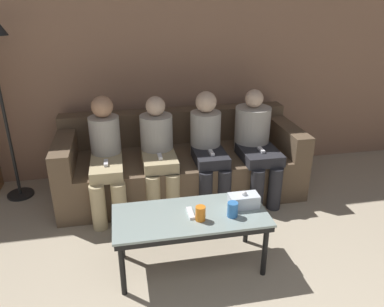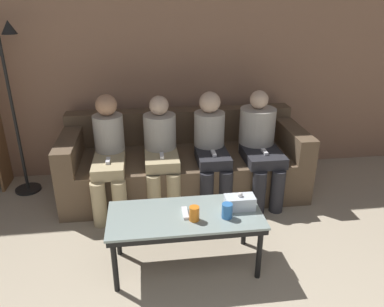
{
  "view_description": "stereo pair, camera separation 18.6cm",
  "coord_description": "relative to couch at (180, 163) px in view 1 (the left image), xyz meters",
  "views": [
    {
      "loc": [
        -0.56,
        -0.23,
        1.93
      ],
      "look_at": [
        0.0,
        2.62,
        0.67
      ],
      "focal_mm": 35.0,
      "sensor_mm": 36.0,
      "label": 1
    },
    {
      "loc": [
        -0.38,
        -0.26,
        1.93
      ],
      "look_at": [
        0.0,
        2.62,
        0.67
      ],
      "focal_mm": 35.0,
      "sensor_mm": 36.0,
      "label": 2
    }
  ],
  "objects": [
    {
      "name": "seated_person_left_end",
      "position": [
        -0.73,
        -0.25,
        0.27
      ],
      "size": [
        0.31,
        0.69,
        1.07
      ],
      "color": "tan",
      "rests_on": "ground_plane"
    },
    {
      "name": "seated_person_mid_right",
      "position": [
        0.24,
        -0.22,
        0.28
      ],
      "size": [
        0.31,
        0.63,
        1.07
      ],
      "color": "#28282D",
      "rests_on": "ground_plane"
    },
    {
      "name": "game_remote",
      "position": [
        -0.13,
        -1.23,
        0.18
      ],
      "size": [
        0.04,
        0.15,
        0.02
      ],
      "color": "white",
      "rests_on": "coffee_table"
    },
    {
      "name": "seated_person_right_end",
      "position": [
        0.73,
        -0.21,
        0.28
      ],
      "size": [
        0.35,
        0.71,
        1.06
      ],
      "color": "#28282D",
      "rests_on": "ground_plane"
    },
    {
      "name": "couch",
      "position": [
        0.0,
        0.0,
        0.0
      ],
      "size": [
        2.4,
        0.94,
        0.78
      ],
      "color": "brown",
      "rests_on": "ground_plane"
    },
    {
      "name": "coffee_table",
      "position": [
        -0.13,
        -1.23,
        0.12
      ],
      "size": [
        1.12,
        0.5,
        0.46
      ],
      "color": "#8C9E99",
      "rests_on": "ground_plane"
    },
    {
      "name": "cup_near_right",
      "position": [
        0.16,
        -1.31,
        0.22
      ],
      "size": [
        0.08,
        0.08,
        0.11
      ],
      "color": "#3372BF",
      "rests_on": "coffee_table"
    },
    {
      "name": "cup_near_left",
      "position": [
        -0.07,
        -1.31,
        0.22
      ],
      "size": [
        0.07,
        0.07,
        0.11
      ],
      "color": "orange",
      "rests_on": "coffee_table"
    },
    {
      "name": "standing_lamp",
      "position": [
        -1.63,
        0.18,
        0.76
      ],
      "size": [
        0.31,
        0.26,
        1.7
      ],
      "color": "black",
      "rests_on": "ground_plane"
    },
    {
      "name": "tissue_box",
      "position": [
        0.28,
        -1.2,
        0.22
      ],
      "size": [
        0.22,
        0.12,
        0.13
      ],
      "color": "silver",
      "rests_on": "coffee_table"
    },
    {
      "name": "seated_person_mid_left",
      "position": [
        -0.24,
        -0.21,
        0.27
      ],
      "size": [
        0.31,
        0.63,
        1.04
      ],
      "color": "tan",
      "rests_on": "ground_plane"
    },
    {
      "name": "wall_back",
      "position": [
        0.0,
        0.55,
        1.01
      ],
      "size": [
        12.0,
        0.06,
        2.6
      ],
      "color": "#9E755B",
      "rests_on": "ground_plane"
    }
  ]
}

